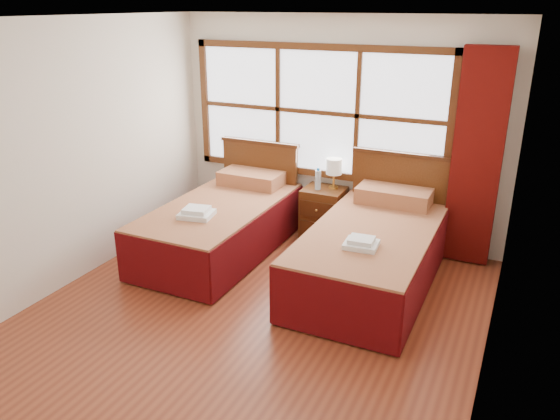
% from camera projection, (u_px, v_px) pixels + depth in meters
% --- Properties ---
extents(floor, '(4.50, 4.50, 0.00)m').
position_uv_depth(floor, '(249.00, 319.00, 4.98)').
color(floor, brown).
rests_on(floor, ground).
extents(ceiling, '(4.50, 4.50, 0.00)m').
position_uv_depth(ceiling, '(242.00, 18.00, 4.06)').
color(ceiling, white).
rests_on(ceiling, wall_back).
extents(wall_back, '(4.00, 0.00, 4.00)m').
position_uv_depth(wall_back, '(337.00, 130.00, 6.42)').
color(wall_back, silver).
rests_on(wall_back, floor).
extents(wall_left, '(0.00, 4.50, 4.50)m').
position_uv_depth(wall_left, '(66.00, 157.00, 5.32)').
color(wall_left, silver).
rests_on(wall_left, floor).
extents(wall_right, '(0.00, 4.50, 4.50)m').
position_uv_depth(wall_right, '(503.00, 223.00, 3.72)').
color(wall_right, silver).
rests_on(wall_right, floor).
extents(window, '(3.16, 0.06, 1.56)m').
position_uv_depth(window, '(317.00, 112.00, 6.42)').
color(window, white).
rests_on(window, wall_back).
extents(curtain, '(0.50, 0.16, 2.30)m').
position_uv_depth(curtain, '(477.00, 159.00, 5.71)').
color(curtain, '#5B0C09').
rests_on(curtain, wall_back).
extents(bed_left, '(1.12, 2.18, 1.10)m').
position_uv_depth(bed_left, '(223.00, 223.00, 6.27)').
color(bed_left, '#41200D').
rests_on(bed_left, floor).
extents(bed_right, '(1.18, 2.28, 1.15)m').
position_uv_depth(bed_right, '(373.00, 250.00, 5.55)').
color(bed_right, '#41200D').
rests_on(bed_right, floor).
extents(nightstand, '(0.48, 0.47, 0.64)m').
position_uv_depth(nightstand, '(323.00, 214.00, 6.57)').
color(nightstand, '#532B12').
rests_on(nightstand, floor).
extents(towels_left, '(0.39, 0.36, 0.10)m').
position_uv_depth(towels_left, '(197.00, 213.00, 5.76)').
color(towels_left, white).
rests_on(towels_left, bed_left).
extents(towels_right, '(0.32, 0.28, 0.09)m').
position_uv_depth(towels_right, '(361.00, 243.00, 4.98)').
color(towels_right, white).
rests_on(towels_right, bed_right).
extents(lamp, '(0.19, 0.19, 0.36)m').
position_uv_depth(lamp, '(334.00, 167.00, 6.40)').
color(lamp, gold).
rests_on(lamp, nightstand).
extents(bottle_near, '(0.07, 0.07, 0.25)m').
position_uv_depth(bottle_near, '(318.00, 180.00, 6.42)').
color(bottle_near, '#ACC7DD').
rests_on(bottle_near, nightstand).
extents(bottle_far, '(0.07, 0.07, 0.26)m').
position_uv_depth(bottle_far, '(318.00, 180.00, 6.41)').
color(bottle_far, '#ACC7DD').
rests_on(bottle_far, nightstand).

